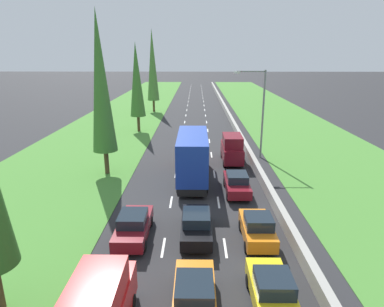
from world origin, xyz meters
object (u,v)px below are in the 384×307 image
object	(u,v)px
orange_sedan_centre_lane	(194,297)
maroon_van_right_lane	(232,149)
blue_box_truck_centre_lane	(193,155)
orange_hatchback_right_lane	(257,228)
poplar_tree_second	(100,83)
poplar_tree_fourth	(153,65)
maroon_sedan_left_lane	(134,226)
street_light_mast	(260,108)
yellow_hatchback_right_lane	(272,290)
maroon_sedan_right_lane	(237,183)
black_sedan_centre_lane	(196,225)
poplar_tree_third	(137,80)

from	to	relation	value
orange_sedan_centre_lane	maroon_van_right_lane	bearing A→B (deg)	79.92
orange_sedan_centre_lane	blue_box_truck_centre_lane	xyz separation A→B (m)	(-0.24, 15.69, 1.37)
blue_box_truck_centre_lane	orange_hatchback_right_lane	world-z (taller)	blue_box_truck_centre_lane
poplar_tree_second	poplar_tree_fourth	bearing A→B (deg)	89.79
poplar_tree_fourth	orange_hatchback_right_lane	bearing A→B (deg)	-75.65
maroon_sedan_left_lane	street_light_mast	size ratio (longest dim) A/B	0.50
maroon_sedan_left_lane	maroon_van_right_lane	size ratio (longest dim) A/B	0.92
yellow_hatchback_right_lane	street_light_mast	size ratio (longest dim) A/B	0.43
maroon_sedan_right_lane	black_sedan_centre_lane	bearing A→B (deg)	-115.50
orange_sedan_centre_lane	poplar_tree_second	size ratio (longest dim) A/B	0.32
street_light_mast	poplar_tree_fourth	bearing A→B (deg)	116.70
orange_hatchback_right_lane	maroon_sedan_left_lane	distance (m)	7.22
yellow_hatchback_right_lane	poplar_tree_fourth	xyz separation A→B (m)	(-11.22, 50.35, 7.66)
orange_sedan_centre_lane	blue_box_truck_centre_lane	bearing A→B (deg)	90.89
yellow_hatchback_right_lane	maroon_sedan_right_lane	distance (m)	12.31
yellow_hatchback_right_lane	street_light_mast	bearing A→B (deg)	81.59
poplar_tree_third	orange_sedan_centre_lane	bearing A→B (deg)	-76.80
yellow_hatchback_right_lane	maroon_van_right_lane	xyz separation A→B (m)	(0.35, 20.08, 0.56)
orange_sedan_centre_lane	maroon_sedan_left_lane	size ratio (longest dim) A/B	1.00
orange_sedan_centre_lane	maroon_sedan_right_lane	world-z (taller)	same
poplar_tree_second	poplar_tree_fourth	size ratio (longest dim) A/B	0.95
maroon_sedan_left_lane	poplar_tree_third	xyz separation A→B (m)	(-4.42, 28.31, 6.30)
orange_sedan_centre_lane	maroon_sedan_right_lane	xyz separation A→B (m)	(3.24, 12.72, 0.00)
maroon_sedan_right_lane	poplar_tree_second	world-z (taller)	poplar_tree_second
maroon_van_right_lane	street_light_mast	xyz separation A→B (m)	(2.85, 1.59, 3.83)
maroon_sedan_right_lane	poplar_tree_third	size ratio (longest dim) A/B	0.37
poplar_tree_second	poplar_tree_fourth	distance (m)	33.80
poplar_tree_fourth	maroon_sedan_left_lane	bearing A→B (deg)	-84.50
orange_hatchback_right_lane	maroon_van_right_lane	size ratio (longest dim) A/B	0.80
maroon_van_right_lane	street_light_mast	size ratio (longest dim) A/B	0.54
poplar_tree_second	maroon_sedan_right_lane	bearing A→B (deg)	-20.63
maroon_sedan_left_lane	poplar_tree_fourth	xyz separation A→B (m)	(-4.31, 44.83, 7.68)
maroon_sedan_right_lane	maroon_van_right_lane	size ratio (longest dim) A/B	0.92
maroon_sedan_left_lane	orange_hatchback_right_lane	bearing A→B (deg)	-1.98
orange_sedan_centre_lane	poplar_tree_fourth	distance (m)	51.95
orange_sedan_centre_lane	yellow_hatchback_right_lane	size ratio (longest dim) A/B	1.15
maroon_sedan_left_lane	maroon_van_right_lane	distance (m)	16.28
maroon_van_right_lane	poplar_tree_second	distance (m)	13.95
blue_box_truck_centre_lane	maroon_van_right_lane	bearing A→B (deg)	51.02
black_sedan_centre_lane	maroon_van_right_lane	xyz separation A→B (m)	(3.57, 14.40, 0.59)
poplar_tree_third	maroon_sedan_left_lane	bearing A→B (deg)	-81.13
maroon_van_right_lane	poplar_tree_third	world-z (taller)	poplar_tree_third
maroon_sedan_right_lane	poplar_tree_second	distance (m)	14.11
poplar_tree_fourth	poplar_tree_second	bearing A→B (deg)	-90.21
maroon_sedan_left_lane	poplar_tree_second	distance (m)	13.96
maroon_sedan_left_lane	black_sedan_centre_lane	bearing A→B (deg)	2.45
yellow_hatchback_right_lane	poplar_tree_third	xyz separation A→B (m)	(-11.32, 33.84, 6.27)
orange_hatchback_right_lane	maroon_sedan_right_lane	world-z (taller)	orange_hatchback_right_lane
poplar_tree_second	black_sedan_centre_lane	bearing A→B (deg)	-53.23
orange_sedan_centre_lane	street_light_mast	bearing A→B (deg)	73.62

